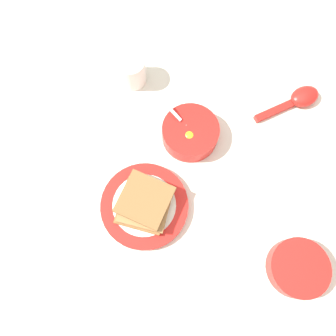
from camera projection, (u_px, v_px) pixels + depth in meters
name	position (u px, v px, depth m)	size (l,w,h in m)	color
ground_plane	(232.00, 164.00, 0.76)	(3.00, 3.00, 0.00)	silver
egg_bowl	(190.00, 133.00, 0.76)	(0.13, 0.13, 0.07)	red
toast_plate	(145.00, 206.00, 0.72)	(0.19, 0.19, 0.02)	red
toast_sandwich	(144.00, 204.00, 0.69)	(0.14, 0.14, 0.04)	brown
soup_spoon	(299.00, 99.00, 0.79)	(0.17, 0.08, 0.03)	red
congee_bowl	(298.00, 268.00, 0.66)	(0.12, 0.12, 0.04)	red
drinking_cup	(131.00, 70.00, 0.79)	(0.07, 0.07, 0.07)	silver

